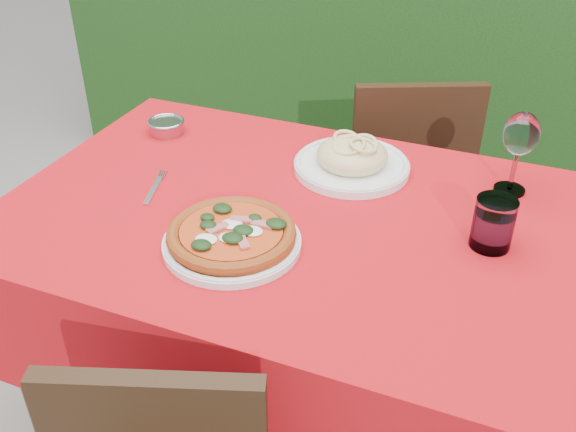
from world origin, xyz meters
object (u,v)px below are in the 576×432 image
at_px(pasta_plate, 352,160).
at_px(water_glass, 493,226).
at_px(pizza_plate, 232,236).
at_px(chair_far, 404,179).
at_px(steel_ramekin, 166,127).
at_px(fork, 153,190).
at_px(wine_glass, 521,137).

relative_size(pasta_plate, water_glass, 2.62).
xyz_separation_m(pizza_plate, water_glass, (0.48, 0.20, 0.02)).
bearing_deg(pasta_plate, chair_far, 84.60).
height_order(pasta_plate, steel_ramekin, pasta_plate).
xyz_separation_m(water_glass, fork, (-0.75, -0.07, -0.05)).
height_order(chair_far, wine_glass, wine_glass).
bearing_deg(wine_glass, water_glass, -93.43).
xyz_separation_m(chair_far, pizza_plate, (-0.17, -0.87, 0.29)).
height_order(water_glass, wine_glass, wine_glass).
bearing_deg(pasta_plate, wine_glass, 6.61).
xyz_separation_m(chair_far, fork, (-0.44, -0.75, 0.27)).
distance_m(water_glass, fork, 0.76).
xyz_separation_m(pizza_plate, steel_ramekin, (-0.40, 0.41, -0.01)).
bearing_deg(chair_far, steel_ramekin, 14.90).
bearing_deg(pizza_plate, fork, 154.68).
bearing_deg(wine_glass, steel_ramekin, -177.81).
xyz_separation_m(water_glass, wine_glass, (0.01, 0.24, 0.09)).
relative_size(chair_far, water_glass, 7.78).
distance_m(chair_far, wine_glass, 0.67).
relative_size(chair_far, wine_glass, 4.27).
height_order(water_glass, fork, water_glass).
bearing_deg(water_glass, fork, -174.35).
height_order(pasta_plate, water_glass, water_glass).
xyz_separation_m(fork, steel_ramekin, (-0.13, 0.28, 0.01)).
relative_size(pasta_plate, fork, 1.65).
distance_m(water_glass, wine_glass, 0.26).
relative_size(chair_far, steel_ramekin, 9.16).
relative_size(pasta_plate, wine_glass, 1.44).
bearing_deg(pizza_plate, wine_glass, 41.48).
relative_size(chair_far, pasta_plate, 2.97).
height_order(pasta_plate, wine_glass, wine_glass).
bearing_deg(steel_ramekin, water_glass, -13.12).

